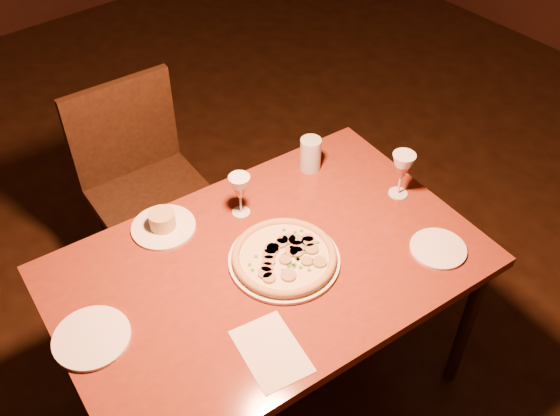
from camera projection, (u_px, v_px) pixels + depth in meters
floor at (317, 352)px, 2.59m from camera, size 7.00×7.00×0.00m
dining_table at (268, 276)px, 2.04m from camera, size 1.42×0.98×0.72m
chair_far at (145, 183)px, 2.57m from camera, size 0.48×0.48×0.94m
pizza_plate at (284, 257)px, 1.98m from camera, size 0.36×0.36×0.04m
ramekin_saucer at (163, 223)px, 2.09m from camera, size 0.22×0.22×0.07m
wine_glass_far at (240, 195)px, 2.11m from camera, size 0.07×0.07×0.16m
wine_glass_right at (401, 175)px, 2.17m from camera, size 0.08×0.08×0.18m
water_tumbler at (310, 154)px, 2.30m from camera, size 0.08×0.08×0.13m
side_plate_left at (92, 338)px, 1.78m from camera, size 0.22×0.22×0.01m
side_plate_near at (438, 249)px, 2.03m from camera, size 0.18×0.18×0.01m
menu_card at (271, 351)px, 1.75m from camera, size 0.20×0.26×0.00m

